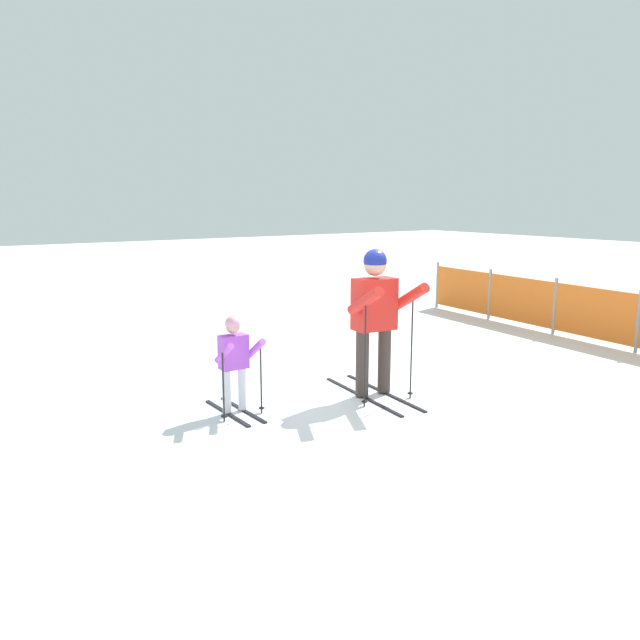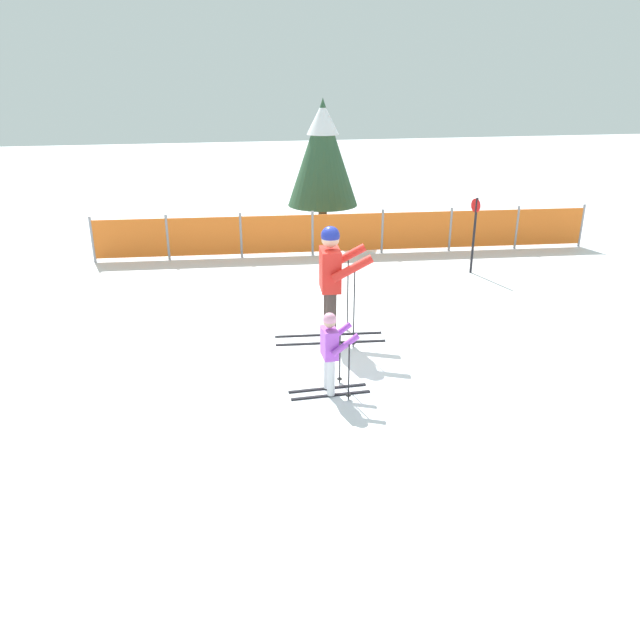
# 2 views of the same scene
# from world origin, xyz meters

# --- Properties ---
(ground_plane) EXTENTS (60.00, 60.00, 0.00)m
(ground_plane) POSITION_xyz_m (0.00, 0.00, 0.00)
(ground_plane) COLOR white
(skier_adult) EXTENTS (1.74, 0.82, 1.82)m
(skier_adult) POSITION_xyz_m (0.24, -0.09, 1.09)
(skier_adult) COLOR black
(skier_adult) RESTS_ON ground_plane
(skier_child) EXTENTS (1.06, 0.54, 1.13)m
(skier_child) POSITION_xyz_m (-0.15, -1.81, 0.66)
(skier_child) COLOR black
(skier_child) RESTS_ON ground_plane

